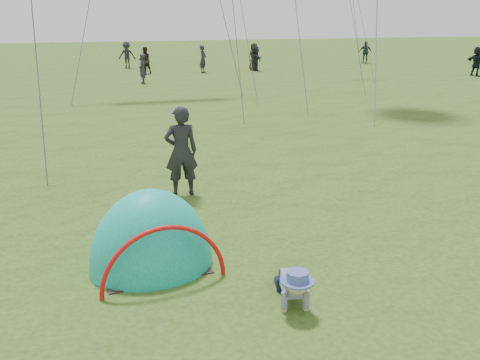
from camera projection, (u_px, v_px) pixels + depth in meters
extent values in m
plane|color=#294F13|center=(295.00, 339.00, 6.42)|extent=(140.00, 140.00, 0.00)
ellipsoid|color=#168580|center=(152.00, 266.00, 8.26)|extent=(2.11, 1.83, 2.48)
imported|color=black|center=(181.00, 151.00, 11.21)|extent=(0.71, 0.47, 1.92)
imported|color=#292834|center=(142.00, 69.00, 29.17)|extent=(0.47, 0.63, 1.59)
imported|color=black|center=(145.00, 60.00, 33.80)|extent=(0.98, 0.88, 1.67)
imported|color=#22323D|center=(365.00, 52.00, 40.72)|extent=(1.02, 0.91, 1.66)
imported|color=black|center=(127.00, 55.00, 37.28)|extent=(1.25, 0.85, 1.80)
imported|color=black|center=(254.00, 57.00, 35.72)|extent=(0.99, 1.04, 1.79)
imported|color=#18222E|center=(256.00, 58.00, 35.55)|extent=(0.60, 1.53, 1.61)
imported|color=black|center=(477.00, 61.00, 32.55)|extent=(0.80, 1.70, 1.76)
imported|color=#23222C|center=(203.00, 59.00, 34.34)|extent=(0.70, 0.75, 1.73)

